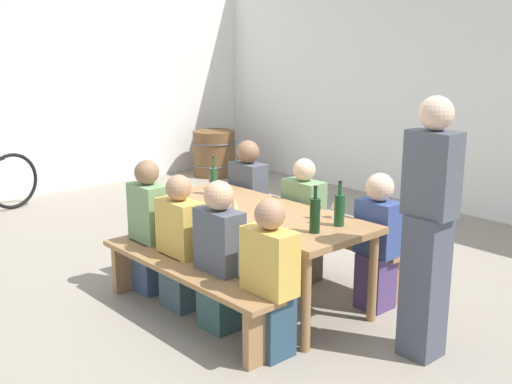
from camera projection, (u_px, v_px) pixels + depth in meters
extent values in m
plane|color=gray|center=(256.00, 297.00, 5.26)|extent=(24.00, 24.00, 0.00)
cube|color=white|center=(494.00, 82.00, 7.23)|extent=(14.00, 0.20, 3.20)
cube|color=white|center=(20.00, 76.00, 8.22)|extent=(0.20, 7.72, 3.20)
cube|color=#9E7247|center=(256.00, 213.00, 5.08)|extent=(1.99, 0.84, 0.05)
cylinder|color=#9E7247|center=(157.00, 240.00, 5.60)|extent=(0.07, 0.07, 0.70)
cylinder|color=#9E7247|center=(306.00, 304.00, 4.28)|extent=(0.07, 0.07, 0.70)
cylinder|color=#9E7247|center=(221.00, 224.00, 6.07)|extent=(0.07, 0.07, 0.70)
cylinder|color=#9E7247|center=(373.00, 277.00, 4.74)|extent=(0.07, 0.07, 0.70)
cube|color=#9E7247|center=(184.00, 269.00, 4.69)|extent=(1.89, 0.30, 0.04)
cube|color=#9E7247|center=(126.00, 267.00, 5.35)|extent=(0.06, 0.24, 0.41)
cube|color=#9E7247|center=(259.00, 336.00, 4.13)|extent=(0.06, 0.24, 0.41)
cube|color=#9E7247|center=(316.00, 230.00, 5.62)|extent=(1.89, 0.30, 0.04)
cube|color=#9E7247|center=(254.00, 233.00, 6.29)|extent=(0.06, 0.24, 0.41)
cube|color=#9E7247|center=(393.00, 281.00, 5.06)|extent=(0.06, 0.24, 0.41)
cylinder|color=#194723|center=(339.00, 210.00, 4.64)|extent=(0.08, 0.08, 0.24)
cylinder|color=#194723|center=(340.00, 189.00, 4.60)|extent=(0.03, 0.03, 0.09)
cylinder|color=black|center=(340.00, 182.00, 4.59)|extent=(0.03, 0.03, 0.01)
cylinder|color=#143319|center=(315.00, 216.00, 4.47)|extent=(0.07, 0.07, 0.25)
cylinder|color=#143319|center=(315.00, 193.00, 4.43)|extent=(0.03, 0.03, 0.08)
cylinder|color=black|center=(316.00, 187.00, 4.42)|extent=(0.03, 0.03, 0.01)
cylinder|color=#234C2D|center=(214.00, 181.00, 5.55)|extent=(0.07, 0.07, 0.24)
cylinder|color=#234C2D|center=(213.00, 163.00, 5.51)|extent=(0.02, 0.02, 0.09)
cylinder|color=black|center=(213.00, 157.00, 5.49)|extent=(0.03, 0.03, 0.01)
cylinder|color=silver|center=(234.00, 218.00, 4.84)|extent=(0.06, 0.06, 0.01)
cylinder|color=silver|center=(234.00, 213.00, 4.83)|extent=(0.01, 0.01, 0.07)
cone|color=beige|center=(234.00, 203.00, 4.81)|extent=(0.06, 0.06, 0.10)
cylinder|color=silver|center=(335.00, 217.00, 4.86)|extent=(0.06, 0.06, 0.01)
cylinder|color=silver|center=(335.00, 213.00, 4.86)|extent=(0.01, 0.01, 0.07)
cone|color=beige|center=(335.00, 203.00, 4.84)|extent=(0.07, 0.07, 0.08)
cylinder|color=silver|center=(213.00, 189.00, 5.77)|extent=(0.06, 0.06, 0.01)
cylinder|color=silver|center=(213.00, 185.00, 5.76)|extent=(0.01, 0.01, 0.07)
cone|color=maroon|center=(213.00, 177.00, 5.74)|extent=(0.08, 0.08, 0.08)
cylinder|color=silver|center=(317.00, 218.00, 4.84)|extent=(0.06, 0.06, 0.01)
cylinder|color=silver|center=(317.00, 213.00, 4.83)|extent=(0.01, 0.01, 0.08)
cone|color=maroon|center=(317.00, 203.00, 4.81)|extent=(0.06, 0.06, 0.08)
cylinder|color=silver|center=(216.00, 212.00, 5.00)|extent=(0.06, 0.06, 0.01)
cylinder|color=silver|center=(216.00, 207.00, 4.99)|extent=(0.01, 0.01, 0.09)
cone|color=beige|center=(215.00, 196.00, 4.96)|extent=(0.06, 0.06, 0.09)
cube|color=#3C5071|center=(151.00, 265.00, 5.34)|extent=(0.26, 0.24, 0.45)
cube|color=#729966|center=(148.00, 213.00, 5.23)|extent=(0.34, 0.20, 0.48)
sphere|color=#846047|center=(147.00, 172.00, 5.15)|extent=(0.20, 0.20, 0.20)
cube|color=#40555E|center=(181.00, 280.00, 5.02)|extent=(0.29, 0.24, 0.45)
cube|color=gold|center=(180.00, 227.00, 4.91)|extent=(0.39, 0.20, 0.43)
sphere|color=#A87A5B|center=(179.00, 188.00, 4.83)|extent=(0.20, 0.20, 0.20)
cube|color=#355958|center=(220.00, 299.00, 4.66)|extent=(0.28, 0.24, 0.45)
cube|color=#4C515B|center=(219.00, 241.00, 4.55)|extent=(0.37, 0.20, 0.46)
sphere|color=tan|center=(219.00, 196.00, 4.47)|extent=(0.21, 0.21, 0.21)
cube|color=#2B485D|center=(269.00, 323.00, 4.27)|extent=(0.29, 0.24, 0.45)
cube|color=gold|center=(270.00, 261.00, 4.16)|extent=(0.38, 0.20, 0.44)
sphere|color=#A87A5B|center=(270.00, 214.00, 4.09)|extent=(0.21, 0.21, 0.21)
cube|color=navy|center=(248.00, 236.00, 6.12)|extent=(0.27, 0.24, 0.45)
cube|color=#4C515B|center=(248.00, 189.00, 6.01)|extent=(0.35, 0.20, 0.50)
sphere|color=#846047|center=(248.00, 152.00, 5.92)|extent=(0.22, 0.22, 0.22)
cube|color=brown|center=(303.00, 255.00, 5.59)|extent=(0.27, 0.24, 0.45)
cube|color=#729966|center=(304.00, 206.00, 5.48)|extent=(0.36, 0.20, 0.45)
sphere|color=beige|center=(304.00, 170.00, 5.40)|extent=(0.19, 0.19, 0.19)
cube|color=#523B71|center=(375.00, 281.00, 5.01)|extent=(0.24, 0.24, 0.45)
cube|color=#384C8C|center=(378.00, 228.00, 4.90)|extent=(0.32, 0.20, 0.43)
sphere|color=beige|center=(380.00, 187.00, 4.82)|extent=(0.22, 0.22, 0.22)
cube|color=#494C5B|center=(424.00, 287.00, 4.19)|extent=(0.24, 0.24, 0.98)
cube|color=#4C515B|center=(432.00, 174.00, 4.01)|extent=(0.32, 0.20, 0.55)
sphere|color=beige|center=(436.00, 113.00, 3.92)|extent=(0.22, 0.22, 0.22)
cylinder|color=brown|center=(214.00, 153.00, 9.76)|extent=(0.65, 0.65, 0.69)
torus|color=#4C4C51|center=(214.00, 142.00, 9.72)|extent=(0.68, 0.68, 0.02)
torus|color=#4C4C51|center=(214.00, 164.00, 9.81)|extent=(0.68, 0.68, 0.02)
torus|color=black|center=(12.00, 181.00, 7.86)|extent=(0.18, 0.70, 0.70)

